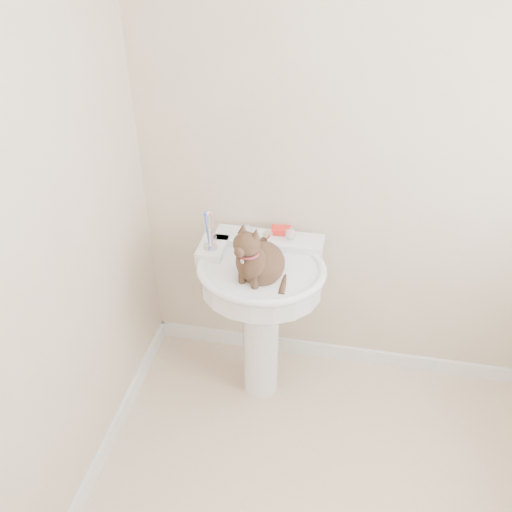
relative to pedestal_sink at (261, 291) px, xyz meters
The scene contains 8 objects.
wall_back 0.82m from the pedestal_sink, 32.26° to the left, with size 2.20×0.00×2.50m, color beige, non-canonical shape.
baseboard_back 0.81m from the pedestal_sink, 31.37° to the left, with size 2.20×0.02×0.09m, color white.
baseboard_left 1.19m from the pedestal_sink, 127.81° to the right, with size 0.02×2.20×0.09m, color white.
pedestal_sink is the anchor object (origin of this frame).
faucet 0.26m from the pedestal_sink, 89.03° to the left, with size 0.28×0.12×0.14m.
soap_bar 0.31m from the pedestal_sink, 77.23° to the left, with size 0.09×0.06×0.03m, color red.
toothbrush_cup 0.33m from the pedestal_sink, 169.13° to the left, with size 0.07×0.07×0.18m.
cat 0.23m from the pedestal_sink, 85.77° to the right, with size 0.22×0.28×0.40m.
Camera 1 is at (-0.12, -1.10, 2.21)m, focal length 38.00 mm.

